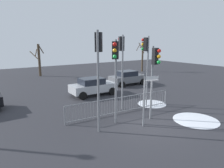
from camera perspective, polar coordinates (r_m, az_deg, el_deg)
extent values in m
plane|color=#2D2D33|center=(11.25, 10.03, -11.37)|extent=(60.00, 60.00, 0.00)
cylinder|color=slate|center=(11.57, 11.17, 0.11)|extent=(0.11, 0.11, 4.19)
cube|color=black|center=(11.26, 12.14, 7.69)|extent=(0.34, 0.25, 0.90)
sphere|color=red|center=(11.09, 13.22, 9.13)|extent=(0.20, 0.20, 0.20)
sphere|color=orange|center=(11.11, 13.15, 7.59)|extent=(0.20, 0.20, 0.20)
sphere|color=green|center=(11.13, 13.07, 6.05)|extent=(0.20, 0.20, 0.20)
cylinder|color=slate|center=(13.00, 2.96, 3.06)|extent=(0.11, 0.11, 4.84)
cube|color=black|center=(13.00, 2.69, 11.34)|extent=(0.35, 0.26, 0.90)
sphere|color=red|center=(13.22, 2.16, 12.65)|extent=(0.20, 0.20, 0.20)
sphere|color=orange|center=(13.22, 2.14, 11.35)|extent=(0.20, 0.20, 0.20)
sphere|color=green|center=(13.22, 2.13, 10.05)|extent=(0.20, 0.20, 0.20)
cylinder|color=slate|center=(9.59, -3.92, 0.19)|extent=(0.11, 0.11, 4.94)
cube|color=black|center=(9.55, -3.83, 11.74)|extent=(0.38, 0.38, 0.90)
sphere|color=red|center=(9.79, -3.46, 13.50)|extent=(0.20, 0.20, 0.20)
sphere|color=orange|center=(9.79, -3.44, 11.74)|extent=(0.20, 0.20, 0.20)
sphere|color=green|center=(9.80, -3.42, 9.99)|extent=(0.20, 0.20, 0.20)
cylinder|color=slate|center=(13.94, 9.98, 3.38)|extent=(0.11, 0.11, 4.79)
cube|color=black|center=(13.87, 9.63, 11.00)|extent=(0.37, 0.31, 0.90)
sphere|color=red|center=(13.98, 8.74, 12.26)|extent=(0.20, 0.20, 0.20)
sphere|color=orange|center=(13.98, 8.70, 11.03)|extent=(0.20, 0.20, 0.20)
sphere|color=green|center=(13.99, 8.67, 9.81)|extent=(0.20, 0.20, 0.20)
cylinder|color=slate|center=(10.71, 1.08, 0.35)|extent=(0.11, 0.11, 4.53)
cube|color=black|center=(10.34, 0.97, 9.53)|extent=(0.38, 0.38, 0.90)
sphere|color=red|center=(10.09, 0.76, 11.17)|extent=(0.20, 0.20, 0.20)
sphere|color=orange|center=(10.10, 0.76, 9.47)|extent=(0.20, 0.20, 0.20)
sphere|color=green|center=(10.11, 0.75, 7.77)|extent=(0.20, 0.20, 0.20)
cylinder|color=slate|center=(10.59, 9.07, -4.40)|extent=(0.09, 0.09, 2.93)
cube|color=white|center=(10.49, 11.27, 1.61)|extent=(0.66, 0.28, 0.22)
cube|color=slate|center=(12.51, 2.96, -3.71)|extent=(7.36, 0.56, 0.04)
cube|color=slate|center=(12.79, 2.92, -7.73)|extent=(7.36, 0.56, 0.04)
cylinder|color=slate|center=(11.21, -12.84, -8.71)|extent=(0.02, 0.02, 1.05)
cylinder|color=slate|center=(11.26, -11.96, -8.57)|extent=(0.02, 0.02, 1.05)
cylinder|color=slate|center=(11.31, -11.09, -8.44)|extent=(0.02, 0.02, 1.05)
cylinder|color=slate|center=(11.36, -10.23, -8.30)|extent=(0.02, 0.02, 1.05)
cylinder|color=slate|center=(11.42, -9.37, -8.16)|extent=(0.02, 0.02, 1.05)
cylinder|color=slate|center=(11.48, -8.53, -8.03)|extent=(0.02, 0.02, 1.05)
cylinder|color=slate|center=(11.54, -7.69, -7.89)|extent=(0.02, 0.02, 1.05)
cylinder|color=slate|center=(11.61, -6.86, -7.75)|extent=(0.02, 0.02, 1.05)
cylinder|color=slate|center=(11.68, -6.05, -7.61)|extent=(0.02, 0.02, 1.05)
cylinder|color=slate|center=(11.75, -5.24, -7.48)|extent=(0.02, 0.02, 1.05)
cylinder|color=slate|center=(11.82, -4.45, -7.34)|extent=(0.02, 0.02, 1.05)
cylinder|color=slate|center=(11.89, -3.66, -7.20)|extent=(0.02, 0.02, 1.05)
cylinder|color=slate|center=(11.97, -2.89, -7.07)|extent=(0.02, 0.02, 1.05)
cylinder|color=slate|center=(12.05, -2.12, -6.93)|extent=(0.02, 0.02, 1.05)
cylinder|color=slate|center=(12.13, -1.37, -6.80)|extent=(0.02, 0.02, 1.05)
cylinder|color=slate|center=(12.21, -0.62, -6.66)|extent=(0.02, 0.02, 1.05)
cylinder|color=slate|center=(12.30, 0.11, -6.53)|extent=(0.02, 0.02, 1.05)
cylinder|color=slate|center=(12.39, 0.83, -6.39)|extent=(0.02, 0.02, 1.05)
cylinder|color=slate|center=(12.48, 1.54, -6.26)|extent=(0.02, 0.02, 1.05)
cylinder|color=slate|center=(12.57, 2.24, -6.13)|extent=(0.02, 0.02, 1.05)
cylinder|color=slate|center=(12.66, 2.93, -6.00)|extent=(0.02, 0.02, 1.05)
cylinder|color=slate|center=(12.75, 3.61, -5.87)|extent=(0.02, 0.02, 1.05)
cylinder|color=slate|center=(12.85, 4.28, -5.75)|extent=(0.02, 0.02, 1.05)
cylinder|color=slate|center=(12.95, 4.94, -5.62)|extent=(0.02, 0.02, 1.05)
cylinder|color=slate|center=(13.05, 5.59, -5.49)|extent=(0.02, 0.02, 1.05)
cylinder|color=slate|center=(13.15, 6.23, -5.37)|extent=(0.02, 0.02, 1.05)
cylinder|color=slate|center=(13.26, 6.86, -5.25)|extent=(0.02, 0.02, 1.05)
cylinder|color=slate|center=(13.36, 7.48, -5.12)|extent=(0.02, 0.02, 1.05)
cylinder|color=slate|center=(13.47, 8.09, -5.00)|extent=(0.02, 0.02, 1.05)
cylinder|color=slate|center=(13.58, 8.69, -4.89)|extent=(0.02, 0.02, 1.05)
cylinder|color=slate|center=(13.69, 9.27, -4.77)|extent=(0.02, 0.02, 1.05)
cylinder|color=slate|center=(13.80, 9.85, -4.65)|extent=(0.02, 0.02, 1.05)
cylinder|color=slate|center=(13.91, 10.42, -4.54)|extent=(0.02, 0.02, 1.05)
cylinder|color=slate|center=(14.02, 10.98, -4.42)|extent=(0.02, 0.02, 1.05)
cylinder|color=slate|center=(14.14, 11.53, -4.31)|extent=(0.02, 0.02, 1.05)
cylinder|color=slate|center=(14.26, 12.08, -4.20)|extent=(0.02, 0.02, 1.05)
cylinder|color=slate|center=(14.38, 12.61, -4.09)|extent=(0.02, 0.02, 1.05)
cylinder|color=slate|center=(14.49, 13.13, -3.98)|extent=(0.02, 0.02, 1.05)
cylinder|color=slate|center=(14.62, 13.65, -3.88)|extent=(0.02, 0.02, 1.05)
cylinder|color=slate|center=(14.74, 14.15, -3.77)|extent=(0.02, 0.02, 1.05)
cylinder|color=slate|center=(14.86, 14.65, -3.67)|extent=(0.02, 0.02, 1.05)
cylinder|color=slate|center=(11.18, -13.29, -8.77)|extent=(0.06, 0.06, 1.05)
cylinder|color=slate|center=(14.92, 14.90, -3.62)|extent=(0.06, 0.06, 1.05)
cube|color=#B2B5BA|center=(16.95, -5.34, -1.01)|extent=(3.85, 1.81, 0.65)
cube|color=#1E232D|center=(16.77, -5.83, 0.76)|extent=(1.94, 1.55, 0.55)
cylinder|color=black|center=(18.38, -2.81, -1.00)|extent=(0.65, 0.24, 0.64)
cylinder|color=black|center=(16.97, 0.06, -2.07)|extent=(0.65, 0.24, 0.64)
cylinder|color=black|center=(17.24, -10.62, -2.06)|extent=(0.65, 0.24, 0.64)
cylinder|color=black|center=(15.72, -8.27, -3.33)|extent=(0.65, 0.24, 0.64)
cube|color=slate|center=(21.07, 4.45, 1.54)|extent=(3.83, 1.78, 0.65)
cube|color=#1E232D|center=(20.89, 4.14, 2.99)|extent=(1.93, 1.54, 0.55)
cylinder|color=black|center=(22.61, 5.84, 1.39)|extent=(0.64, 0.23, 0.64)
cylinder|color=black|center=(21.34, 8.70, 0.68)|extent=(0.64, 0.23, 0.64)
cylinder|color=black|center=(21.04, 0.10, 0.66)|extent=(0.64, 0.23, 0.64)
cylinder|color=black|center=(19.67, 2.82, -0.14)|extent=(0.64, 0.23, 0.64)
cylinder|color=#473828|center=(30.78, 8.62, 7.62)|extent=(0.26, 0.26, 4.41)
cylinder|color=#473828|center=(30.50, 9.78, 9.57)|extent=(1.21, 0.64, 0.96)
cylinder|color=#473828|center=(30.97, 7.46, 10.29)|extent=(1.35, 0.73, 1.05)
cylinder|color=#473828|center=(30.31, 8.34, 10.04)|extent=(0.46, 0.93, 1.59)
cylinder|color=#473828|center=(31.12, 9.12, 11.19)|extent=(0.42, 0.94, 0.64)
cylinder|color=#473828|center=(31.13, 8.79, 10.85)|extent=(0.67, 0.74, 0.89)
cylinder|color=#473828|center=(27.86, -19.90, 6.31)|extent=(0.32, 0.32, 4.10)
cylinder|color=#473828|center=(27.91, -20.71, 8.30)|extent=(0.51, 0.70, 0.90)
cylinder|color=#473828|center=(27.39, -21.30, 7.66)|extent=(0.64, 1.49, 0.95)
cylinder|color=#473828|center=(27.65, -19.14, 8.73)|extent=(0.62, 0.89, 0.62)
cylinder|color=#473828|center=(27.52, -19.68, 9.67)|extent=(0.73, 0.43, 1.01)
cylinder|color=white|center=(14.92, 11.21, -5.52)|extent=(2.03, 2.03, 0.01)
cylinder|color=white|center=(12.66, 22.62, -9.42)|extent=(2.53, 2.53, 0.01)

